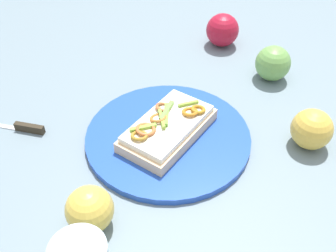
% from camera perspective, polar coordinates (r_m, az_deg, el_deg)
% --- Properties ---
extents(ground_plane, '(2.00, 2.00, 0.00)m').
position_cam_1_polar(ground_plane, '(0.73, 0.00, -1.89)').
color(ground_plane, slate).
rests_on(ground_plane, ground).
extents(plate, '(0.30, 0.30, 0.01)m').
position_cam_1_polar(plate, '(0.73, 0.00, -1.54)').
color(plate, blue).
rests_on(plate, ground_plane).
extents(sandwich, '(0.20, 0.15, 0.04)m').
position_cam_1_polar(sandwich, '(0.71, -0.04, -0.19)').
color(sandwich, beige).
rests_on(sandwich, plate).
extents(apple_0, '(0.10, 0.10, 0.07)m').
position_cam_1_polar(apple_0, '(0.74, 19.67, -0.41)').
color(apple_0, gold).
rests_on(apple_0, ground_plane).
extents(apple_1, '(0.09, 0.09, 0.07)m').
position_cam_1_polar(apple_1, '(0.89, 14.62, 8.59)').
color(apple_1, '#6BA14D').
rests_on(apple_1, ground_plane).
extents(apple_2, '(0.09, 0.09, 0.08)m').
position_cam_1_polar(apple_2, '(0.99, 7.71, 13.30)').
color(apple_2, '#A8142A').
rests_on(apple_2, ground_plane).
extents(apple_3, '(0.08, 0.08, 0.07)m').
position_cam_1_polar(apple_3, '(0.60, -11.02, -11.51)').
color(apple_3, gold).
rests_on(apple_3, ground_plane).
extents(knife, '(0.02, 0.13, 0.02)m').
position_cam_1_polar(knife, '(0.79, -19.80, -0.21)').
color(knife, silver).
rests_on(knife, ground_plane).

